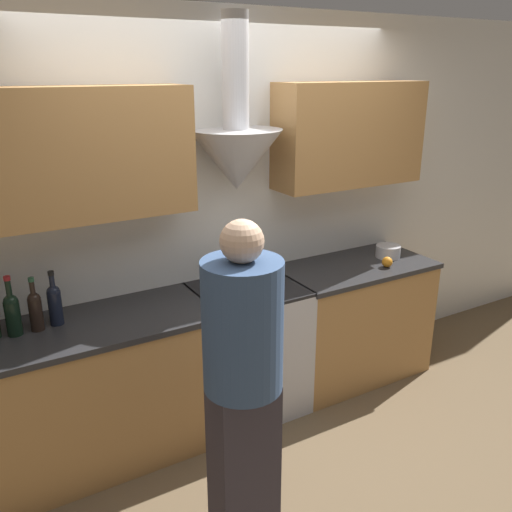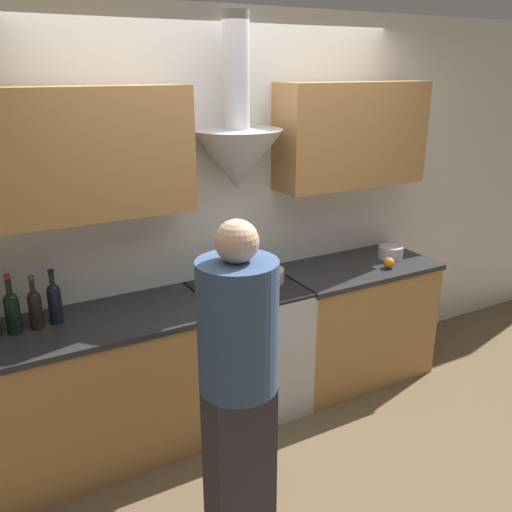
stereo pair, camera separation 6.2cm
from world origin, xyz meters
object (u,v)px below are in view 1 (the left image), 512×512
at_px(stove_range, 248,348).
at_px(wine_bottle_5, 55,302).
at_px(stock_pot, 229,282).
at_px(orange_fruit, 387,262).
at_px(person_foreground_left, 243,381).
at_px(wine_bottle_4, 35,309).
at_px(wine_bottle_3, 12,312).
at_px(mixing_bowl, 264,275).
at_px(saucepan, 388,251).

xyz_separation_m(stove_range, wine_bottle_5, (-1.17, 0.08, 0.57)).
xyz_separation_m(stock_pot, orange_fruit, (1.20, -0.14, -0.04)).
distance_m(stove_range, person_foreground_left, 1.24).
distance_m(wine_bottle_4, person_foreground_left, 1.26).
bearing_deg(wine_bottle_3, orange_fruit, -5.15).
relative_size(wine_bottle_3, wine_bottle_5, 1.07).
relative_size(wine_bottle_4, orange_fruit, 4.01).
bearing_deg(orange_fruit, wine_bottle_5, 173.83).
bearing_deg(stove_range, orange_fruit, -8.64).
xyz_separation_m(mixing_bowl, orange_fruit, (0.90, -0.21, -0.00)).
height_order(orange_fruit, saucepan, saucepan).
distance_m(wine_bottle_4, saucepan, 2.49).
height_order(wine_bottle_5, saucepan, wine_bottle_5).
bearing_deg(wine_bottle_3, wine_bottle_5, 5.33).
xyz_separation_m(wine_bottle_4, saucepan, (2.49, -0.06, -0.08)).
relative_size(wine_bottle_3, person_foreground_left, 0.20).
xyz_separation_m(wine_bottle_3, saucepan, (2.60, -0.06, -0.09)).
distance_m(wine_bottle_3, saucepan, 2.60).
bearing_deg(orange_fruit, stock_pot, 173.58).
distance_m(stove_range, stock_pot, 0.54).
distance_m(saucepan, person_foreground_left, 2.04).
height_order(stove_range, saucepan, saucepan).
xyz_separation_m(wine_bottle_5, saucepan, (2.38, -0.08, -0.08)).
distance_m(stove_range, wine_bottle_3, 1.51).
distance_m(wine_bottle_5, orange_fruit, 2.24).
height_order(stock_pot, person_foreground_left, person_foreground_left).
bearing_deg(wine_bottle_4, stove_range, -2.65).
bearing_deg(person_foreground_left, wine_bottle_5, 119.12).
bearing_deg(stock_pot, orange_fruit, -6.42).
bearing_deg(person_foreground_left, stove_range, 59.52).
relative_size(orange_fruit, person_foreground_left, 0.05).
bearing_deg(person_foreground_left, saucepan, 28.87).
height_order(stove_range, orange_fruit, orange_fruit).
relative_size(stove_range, saucepan, 4.84).
xyz_separation_m(wine_bottle_3, mixing_bowl, (1.54, -0.01, -0.09)).
relative_size(stove_range, person_foreground_left, 0.53).
xyz_separation_m(wine_bottle_5, stock_pot, (1.02, -0.11, -0.05)).
height_order(wine_bottle_4, person_foreground_left, person_foreground_left).
bearing_deg(mixing_bowl, orange_fruit, -13.01).
bearing_deg(mixing_bowl, wine_bottle_4, 179.55).
bearing_deg(stove_range, mixing_bowl, 17.54).
height_order(stock_pot, saucepan, stock_pot).
distance_m(wine_bottle_5, saucepan, 2.39).
bearing_deg(mixing_bowl, person_foreground_left, -125.30).
bearing_deg(person_foreground_left, wine_bottle_4, 123.79).
bearing_deg(wine_bottle_5, orange_fruit, -6.17).
distance_m(orange_fruit, person_foreground_left, 1.83).
relative_size(stove_range, wine_bottle_3, 2.65).
bearing_deg(wine_bottle_5, saucepan, -1.94).
xyz_separation_m(stock_pot, mixing_bowl, (0.30, 0.07, -0.04)).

